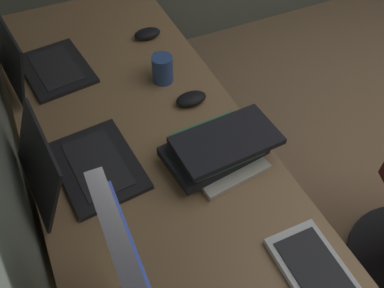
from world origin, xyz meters
name	(u,v)px	position (x,y,z in m)	size (l,w,h in m)	color
desk	(176,216)	(0.38, 1.65, 0.67)	(2.28, 0.67, 0.73)	#936D47
drawer_pedestal	(156,235)	(0.52, 1.68, 0.35)	(0.40, 0.51, 0.69)	#936D47
laptop_leftmost	(75,165)	(0.58, 1.86, 0.78)	(0.32, 0.32, 0.20)	black
laptop_left	(39,64)	(1.06, 1.86, 0.78)	(0.32, 0.30, 0.21)	black
mouse_main	(191,99)	(0.72, 1.45, 0.75)	(0.06, 0.10, 0.03)	black
mouse_spare	(147,34)	(1.12, 1.45, 0.75)	(0.06, 0.10, 0.03)	black
book_stack_near	(218,148)	(0.47, 1.48, 0.78)	(0.26, 0.32, 0.09)	beige
coffee_mug	(162,68)	(0.87, 1.49, 0.78)	(0.11, 0.07, 0.10)	#335193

